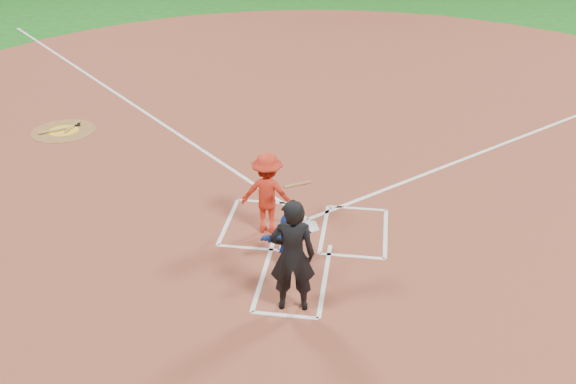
# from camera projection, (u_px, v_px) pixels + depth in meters

# --- Properties ---
(ground) EXTENTS (120.00, 120.00, 0.00)m
(ground) POSITION_uv_depth(u_px,v_px,m) (306.00, 228.00, 12.87)
(ground) COLOR #165918
(ground) RESTS_ON ground
(home_plate_dirt) EXTENTS (28.00, 28.00, 0.01)m
(home_plate_dirt) POSITION_uv_depth(u_px,v_px,m) (331.00, 118.00, 18.11)
(home_plate_dirt) COLOR brown
(home_plate_dirt) RESTS_ON ground
(home_plate) EXTENTS (0.60, 0.60, 0.02)m
(home_plate) POSITION_uv_depth(u_px,v_px,m) (306.00, 227.00, 12.86)
(home_plate) COLOR silver
(home_plate) RESTS_ON home_plate_dirt
(on_deck_circle) EXTENTS (1.70, 1.70, 0.01)m
(on_deck_circle) POSITION_uv_depth(u_px,v_px,m) (64.00, 131.00, 17.28)
(on_deck_circle) COLOR brown
(on_deck_circle) RESTS_ON home_plate_dirt
(on_deck_logo) EXTENTS (0.80, 0.80, 0.00)m
(on_deck_logo) POSITION_uv_depth(u_px,v_px,m) (64.00, 131.00, 17.27)
(on_deck_logo) COLOR yellow
(on_deck_logo) RESTS_ON on_deck_circle
(on_deck_bat_a) EXTENTS (0.10, 0.84, 0.06)m
(on_deck_bat_a) POSITION_uv_depth(u_px,v_px,m) (73.00, 126.00, 17.46)
(on_deck_bat_a) COLOR #A8813D
(on_deck_bat_a) RESTS_ON on_deck_circle
(on_deck_bat_b) EXTENTS (0.71, 0.56, 0.06)m
(on_deck_bat_b) POSITION_uv_depth(u_px,v_px,m) (55.00, 131.00, 17.20)
(on_deck_bat_b) COLOR olive
(on_deck_bat_b) RESTS_ON on_deck_circle
(bat_weight_donut) EXTENTS (0.19, 0.19, 0.05)m
(bat_weight_donut) POSITION_uv_depth(u_px,v_px,m) (77.00, 125.00, 17.59)
(bat_weight_donut) COLOR black
(bat_weight_donut) RESTS_ON on_deck_circle
(catcher) EXTENTS (1.00, 0.67, 1.03)m
(catcher) POSITION_uv_depth(u_px,v_px,m) (288.00, 240.00, 11.48)
(catcher) COLOR #1537AA
(catcher) RESTS_ON home_plate_dirt
(umpire) EXTENTS (0.79, 0.58, 2.01)m
(umpire) POSITION_uv_depth(u_px,v_px,m) (292.00, 256.00, 10.15)
(umpire) COLOR black
(umpire) RESTS_ON home_plate_dirt
(chalk_markings) EXTENTS (28.35, 17.32, 0.01)m
(chalk_markings) POSITION_uv_depth(u_px,v_px,m) (329.00, 128.00, 17.48)
(chalk_markings) COLOR white
(chalk_markings) RESTS_ON home_plate_dirt
(batter_at_plate) EXTENTS (1.38, 0.86, 1.65)m
(batter_at_plate) POSITION_uv_depth(u_px,v_px,m) (268.00, 193.00, 12.38)
(batter_at_plate) COLOR red
(batter_at_plate) RESTS_ON home_plate_dirt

